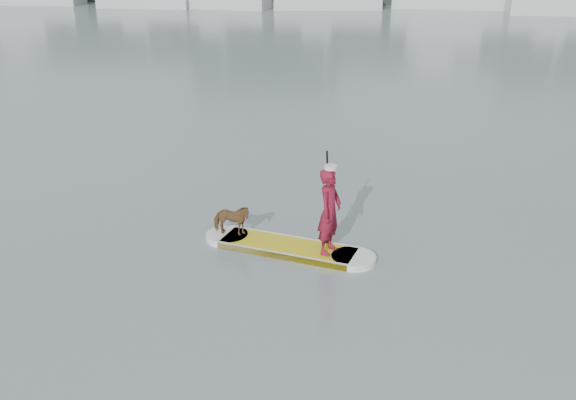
# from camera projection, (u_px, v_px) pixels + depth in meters

# --- Properties ---
(ground) EXTENTS (140.00, 140.00, 0.00)m
(ground) POSITION_uv_depth(u_px,v_px,m) (371.00, 261.00, 11.40)
(ground) COLOR slate
(ground) RESTS_ON ground
(paddleboard) EXTENTS (3.21, 1.45, 0.12)m
(paddleboard) POSITION_uv_depth(u_px,v_px,m) (288.00, 247.00, 11.78)
(paddleboard) COLOR gold
(paddleboard) RESTS_ON ground
(paddler) EXTENTS (0.55, 0.66, 1.56)m
(paddler) POSITION_uv_depth(u_px,v_px,m) (330.00, 211.00, 11.19)
(paddler) COLOR maroon
(paddler) RESTS_ON paddleboard
(white_cap) EXTENTS (0.22, 0.22, 0.07)m
(white_cap) POSITION_uv_depth(u_px,v_px,m) (331.00, 167.00, 10.89)
(white_cap) COLOR silver
(white_cap) RESTS_ON paddler
(dog) EXTENTS (0.74, 0.36, 0.61)m
(dog) POSITION_uv_depth(u_px,v_px,m) (231.00, 220.00, 12.03)
(dog) COLOR brown
(dog) RESTS_ON paddleboard
(paddle) EXTENTS (0.11, 0.30, 2.00)m
(paddle) POSITION_uv_depth(u_px,v_px,m) (328.00, 209.00, 11.54)
(paddle) COLOR black
(paddle) RESTS_ON ground
(sailboat_e) EXTENTS (8.22, 2.77, 11.87)m
(sailboat_e) POSITION_uv_depth(u_px,v_px,m) (562.00, 3.00, 49.53)
(sailboat_e) COLOR beige
(sailboat_e) RESTS_ON ground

